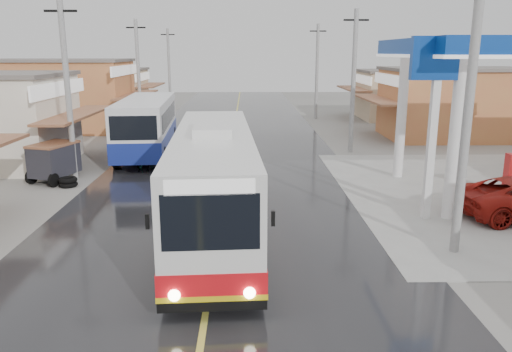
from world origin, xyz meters
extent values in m
plane|color=slate|center=(0.00, 0.00, 0.00)|extent=(120.00, 120.00, 0.00)
cube|color=black|center=(0.00, 15.00, 0.01)|extent=(12.00, 90.00, 0.02)
cube|color=#D8CC4C|center=(0.00, 15.00, 0.02)|extent=(0.15, 90.00, 0.01)
cylinder|color=white|center=(8.00, 9.00, 2.75)|extent=(0.44, 0.44, 5.50)
cylinder|color=white|center=(8.00, 3.00, 2.75)|extent=(0.44, 0.44, 5.50)
cube|color=white|center=(7.20, 3.00, 3.00)|extent=(0.25, 0.25, 6.00)
cube|color=navy|center=(7.20, 3.00, 5.50)|extent=(1.80, 0.30, 1.40)
cube|color=silver|center=(-0.10, 1.73, 1.91)|extent=(2.92, 11.32, 2.76)
cube|color=black|center=(-0.10, 1.73, 0.44)|extent=(2.94, 11.34, 0.28)
cube|color=red|center=(-0.10, 1.73, 0.91)|extent=(2.96, 11.37, 0.51)
cube|color=gold|center=(-0.10, 1.73, 0.60)|extent=(2.97, 11.38, 0.13)
cube|color=black|center=(-0.13, 2.20, 2.22)|extent=(2.84, 8.99, 0.93)
cube|color=black|center=(0.19, -3.82, 2.31)|extent=(2.04, 0.23, 1.22)
cube|color=black|center=(-0.39, 7.28, 2.31)|extent=(2.04, 0.23, 1.03)
cube|color=white|center=(0.19, -3.82, 3.06)|extent=(1.84, 0.22, 0.33)
cube|color=silver|center=(-0.10, 1.73, 3.43)|extent=(1.27, 2.86, 0.28)
cylinder|color=black|center=(-0.91, -2.24, 0.53)|extent=(0.38, 1.04, 1.03)
cylinder|color=black|center=(1.12, -2.14, 0.53)|extent=(0.38, 1.04, 1.03)
cylinder|color=black|center=(-1.31, 5.22, 0.53)|extent=(0.38, 1.04, 1.03)
cylinder|color=black|center=(0.73, 5.33, 0.53)|extent=(0.38, 1.04, 1.03)
sphere|color=#FFF2CC|center=(-0.60, -3.93, 0.72)|extent=(0.28, 0.28, 0.26)
sphere|color=#FFF2CC|center=(0.98, -3.85, 0.72)|extent=(0.28, 0.28, 0.26)
cube|color=black|center=(-1.14, -3.64, 2.26)|extent=(0.08, 0.08, 0.33)
cube|color=black|center=(1.49, -3.50, 2.26)|extent=(0.08, 0.08, 0.33)
cube|color=silver|center=(-4.68, 14.51, 1.85)|extent=(3.12, 9.58, 2.62)
cube|color=navy|center=(-4.68, 14.51, 0.96)|extent=(3.16, 9.62, 1.05)
cube|color=black|center=(-4.68, 14.51, 2.22)|extent=(3.05, 8.01, 0.94)
cube|color=black|center=(-4.38, 9.85, 2.22)|extent=(2.22, 0.26, 1.15)
cylinder|color=black|center=(-5.60, 11.09, 0.54)|extent=(0.38, 1.07, 1.05)
cylinder|color=black|center=(-3.33, 11.24, 0.54)|extent=(0.38, 1.07, 1.05)
cylinder|color=black|center=(-6.03, 17.79, 0.54)|extent=(0.38, 1.07, 1.05)
cylinder|color=black|center=(-3.76, 17.93, 0.54)|extent=(0.38, 1.07, 1.05)
imported|color=black|center=(-4.28, 11.53, 0.54)|extent=(1.02, 2.13, 1.08)
imported|color=#20622A|center=(-4.28, 11.29, 1.31)|extent=(0.71, 0.52, 1.79)
cube|color=#26262D|center=(-7.72, 8.55, 0.98)|extent=(1.90, 2.37, 1.34)
cube|color=brown|center=(-7.72, 8.55, 1.70)|extent=(1.97, 2.43, 0.10)
cylinder|color=black|center=(-8.62, 8.08, 0.31)|extent=(0.37, 0.64, 0.62)
cylinder|color=black|center=(-8.18, 9.45, 0.31)|extent=(0.37, 0.64, 0.62)
cylinder|color=black|center=(-7.41, 7.48, 0.31)|extent=(0.31, 0.62, 0.62)
torus|color=black|center=(-6.84, 7.57, 0.10)|extent=(0.80, 0.80, 0.20)
torus|color=black|center=(-6.84, 7.57, 0.31)|extent=(0.80, 0.80, 0.20)
camera|label=1|loc=(0.94, -13.53, 5.70)|focal=35.00mm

